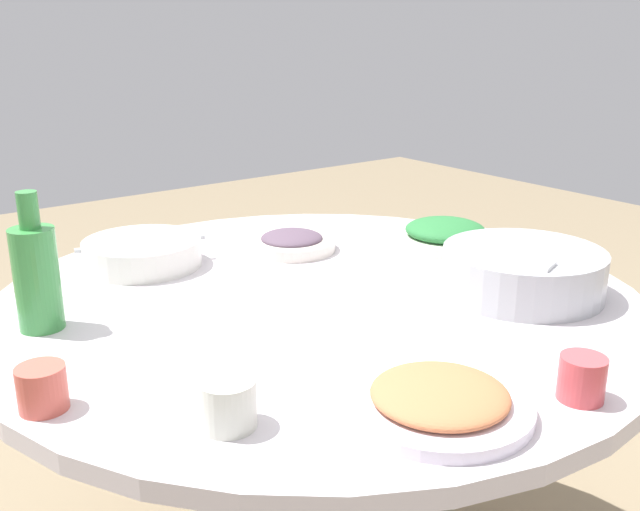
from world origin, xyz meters
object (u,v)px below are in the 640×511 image
soup_bowl (142,253)px  dish_eggplant (292,242)px  dish_tofu_braise (440,400)px  green_bottle (36,275)px  tea_cup_near (228,403)px  dish_greens (445,234)px  tea_cup_side (42,388)px  round_dining_table (318,340)px  tea_cup_far (582,378)px  rice_bowl (523,271)px

soup_bowl → dish_eggplant: (-0.32, 0.10, -0.01)m
soup_bowl → dish_tofu_braise: (-0.06, 0.81, -0.01)m
green_bottle → tea_cup_near: 0.47m
dish_greens → tea_cup_side: (0.98, 0.20, 0.01)m
round_dining_table → dish_tofu_braise: size_ratio=4.96×
tea_cup_far → dish_eggplant: bearing=-95.6°
soup_bowl → tea_cup_far: size_ratio=4.17×
dish_tofu_braise → tea_cup_near: bearing=-30.1°
soup_bowl → dish_greens: bearing=156.1°
dish_greens → tea_cup_near: size_ratio=3.35×
tea_cup_far → tea_cup_side: size_ratio=0.98×
dish_tofu_braise → green_bottle: bearing=-61.1°
soup_bowl → tea_cup_near: 0.69m
tea_cup_near → green_bottle: bearing=-78.7°
round_dining_table → tea_cup_near: size_ratio=16.54×
dish_eggplant → tea_cup_side: size_ratio=3.02×
dish_eggplant → dish_greens: size_ratio=0.79×
dish_tofu_braise → dish_greens: dish_greens is taller
soup_bowl → dish_tofu_braise: bearing=94.2°
tea_cup_side → dish_eggplant: bearing=-150.3°
dish_eggplant → tea_cup_side: (0.67, 0.38, 0.01)m
rice_bowl → soup_bowl: size_ratio=1.14×
rice_bowl → soup_bowl: 0.78m
dish_tofu_braise → dish_greens: bearing=-137.1°
round_dining_table → tea_cup_side: size_ratio=18.79×
round_dining_table → rice_bowl: 0.41m
green_bottle → tea_cup_side: green_bottle is taller
round_dining_table → green_bottle: bearing=-18.7°
tea_cup_near → tea_cup_far: 0.48m
dish_tofu_braise → tea_cup_near: 0.28m
round_dining_table → tea_cup_far: (-0.05, 0.53, 0.12)m
rice_bowl → dish_greens: bearing=-111.1°
green_bottle → soup_bowl: bearing=-142.9°
dish_tofu_braise → tea_cup_far: 0.20m
dish_greens → tea_cup_far: 0.73m
round_dining_table → dish_tofu_braise: 0.47m
round_dining_table → dish_greens: dish_greens is taller
dish_tofu_braise → round_dining_table: bearing=-106.7°
tea_cup_far → tea_cup_side: tea_cup_far is taller
round_dining_table → dish_eggplant: 0.31m
rice_bowl → tea_cup_side: rice_bowl is taller
dish_tofu_braise → tea_cup_far: tea_cup_far is taller
dish_eggplant → dish_tofu_braise: (0.26, 0.71, -0.00)m
round_dining_table → dish_tofu_braise: dish_tofu_braise is taller
round_dining_table → rice_bowl: (-0.31, 0.23, 0.14)m
green_bottle → tea_cup_side: 0.29m
round_dining_table → dish_greens: bearing=-168.8°
tea_cup_near → dish_tofu_braise: bearing=149.9°
green_bottle → tea_cup_side: bearing=73.4°
rice_bowl → green_bottle: bearing=-26.3°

